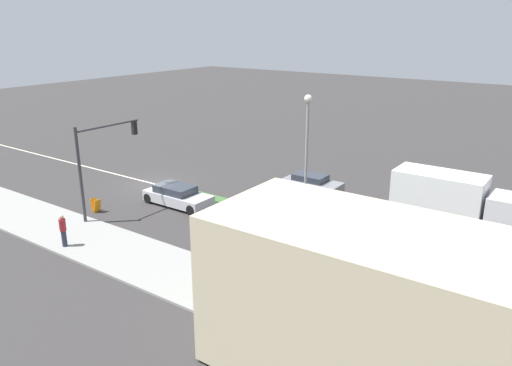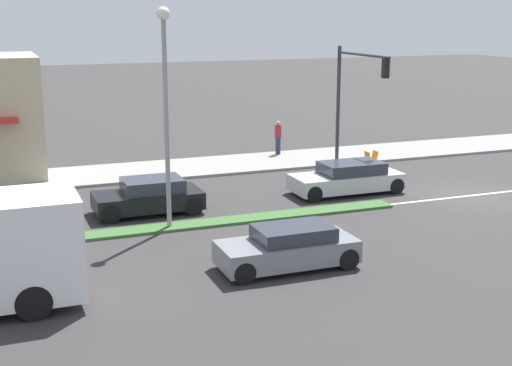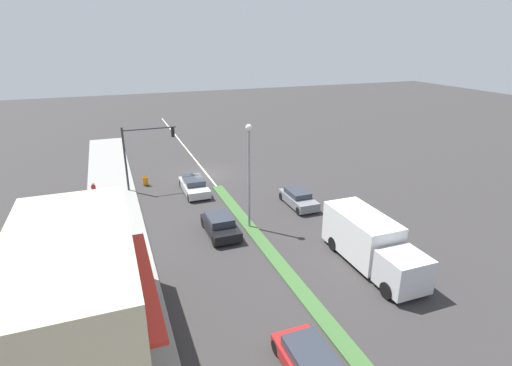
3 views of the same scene
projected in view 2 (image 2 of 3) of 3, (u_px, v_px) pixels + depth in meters
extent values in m
plane|color=#333030|center=(6.00, 247.00, 22.74)|extent=(160.00, 160.00, 0.00)
cube|color=beige|center=(472.00, 195.00, 29.04)|extent=(0.16, 60.00, 0.01)
cylinder|color=#333338|center=(338.00, 105.00, 34.41)|extent=(0.18, 0.18, 5.60)
cylinder|color=#333338|center=(363.00, 55.00, 31.78)|extent=(4.50, 0.12, 0.12)
cube|color=black|center=(386.00, 68.00, 30.12)|extent=(0.28, 0.24, 0.84)
sphere|color=red|center=(389.00, 62.00, 30.10)|extent=(0.18, 0.18, 0.18)
sphere|color=gold|center=(388.00, 68.00, 30.16)|extent=(0.18, 0.18, 0.18)
sphere|color=green|center=(388.00, 75.00, 30.23)|extent=(0.18, 0.18, 0.18)
cylinder|color=gray|center=(167.00, 126.00, 23.77)|extent=(0.16, 0.16, 7.00)
sphere|color=silver|center=(163.00, 13.00, 22.91)|extent=(0.44, 0.44, 0.44)
cylinder|color=#282D42|center=(278.00, 146.00, 36.75)|extent=(0.26, 0.26, 0.87)
cylinder|color=maroon|center=(278.00, 131.00, 36.57)|extent=(0.34, 0.34, 0.64)
sphere|color=tan|center=(278.00, 123.00, 36.47)|extent=(0.22, 0.22, 0.22)
cube|color=orange|center=(374.00, 159.00, 33.99)|extent=(0.45, 0.21, 0.84)
cube|color=orange|center=(368.00, 160.00, 33.88)|extent=(0.45, 0.21, 0.84)
cylinder|color=black|center=(34.00, 302.00, 17.27)|extent=(0.28, 0.90, 0.90)
cylinder|color=black|center=(28.00, 273.00, 19.23)|extent=(0.28, 0.90, 0.90)
cube|color=slate|center=(287.00, 251.00, 20.75)|extent=(1.71, 4.05, 0.66)
cube|color=#2D333D|center=(293.00, 233.00, 20.69)|extent=(1.45, 2.22, 0.42)
cylinder|color=black|center=(244.00, 273.00, 19.55)|extent=(0.22, 0.64, 0.64)
cylinder|color=black|center=(227.00, 256.00, 20.91)|extent=(0.22, 0.64, 0.64)
cylinder|color=black|center=(348.00, 259.00, 20.67)|extent=(0.22, 0.64, 0.64)
cylinder|color=black|center=(325.00, 244.00, 22.04)|extent=(0.22, 0.64, 0.64)
cube|color=black|center=(148.00, 200.00, 26.40)|extent=(1.89, 3.95, 0.62)
cube|color=#2D333D|center=(152.00, 185.00, 26.34)|extent=(1.61, 2.17, 0.49)
cylinder|color=black|center=(111.00, 214.00, 25.14)|extent=(0.22, 0.70, 0.70)
cylinder|color=black|center=(103.00, 202.00, 26.67)|extent=(0.22, 0.70, 0.70)
cylinder|color=black|center=(194.00, 206.00, 26.21)|extent=(0.22, 0.70, 0.70)
cylinder|color=black|center=(182.00, 195.00, 27.74)|extent=(0.22, 0.70, 0.70)
cube|color=#B7BABF|center=(346.00, 181.00, 29.31)|extent=(1.87, 4.59, 0.64)
cube|color=#2D333D|center=(352.00, 168.00, 29.26)|extent=(1.59, 2.52, 0.47)
cylinder|color=black|center=(314.00, 194.00, 27.94)|extent=(0.22, 0.66, 0.66)
cylinder|color=black|center=(296.00, 185.00, 29.45)|extent=(0.22, 0.66, 0.66)
cylinder|color=black|center=(396.00, 186.00, 29.25)|extent=(0.22, 0.66, 0.66)
cylinder|color=black|center=(375.00, 177.00, 30.76)|extent=(0.22, 0.66, 0.66)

